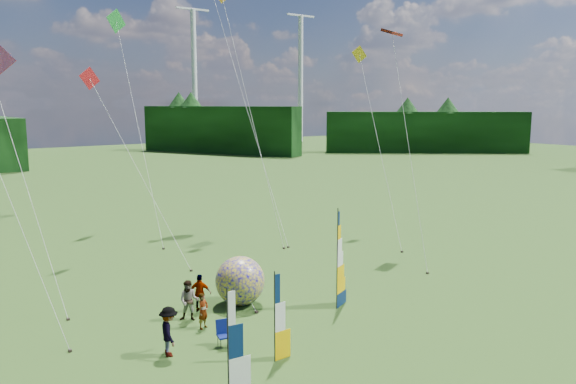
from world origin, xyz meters
TOP-DOWN VIEW (x-y plane):
  - ground at (0.00, 0.00)m, footprint 220.00×220.00m
  - treeline_ring at (0.00, 0.00)m, footprint 210.00×210.00m
  - turbine_left at (70.00, 95.00)m, footprint 8.00×1.20m
  - turbine_right at (45.00, 102.00)m, footprint 8.00×1.20m
  - feather_banner_main at (1.30, 3.42)m, footprint 1.15×0.59m
  - side_banner_left at (-3.96, 0.79)m, footprint 0.91×0.12m
  - side_banner_far at (-6.44, -0.16)m, footprint 1.01×0.21m
  - bol_inflatable at (-1.90, 6.49)m, footprint 2.93×2.93m
  - spectator_a at (-4.58, 5.03)m, footprint 0.64×0.55m
  - spectator_b at (-4.66, 6.15)m, footprint 0.93×0.87m
  - spectator_c at (-6.80, 3.50)m, footprint 0.73×1.27m
  - spectator_d at (-3.78, 6.82)m, footprint 1.02×0.96m
  - camp_chair at (-4.78, 2.93)m, footprint 0.72×0.72m
  - kite_whale at (6.60, 19.63)m, footprint 8.42×15.93m
  - kite_rainbow_delta at (-9.57, 12.23)m, footprint 6.93×10.85m
  - kite_parafoil at (10.40, 7.52)m, footprint 8.36×10.71m
  - small_kite_red at (-2.74, 16.14)m, footprint 7.47×10.50m
  - small_kite_orange at (5.75, 17.32)m, footprint 3.32×10.10m
  - small_kite_yellow at (12.68, 12.15)m, footprint 7.25×10.62m
  - small_kite_green at (0.05, 23.03)m, footprint 8.73×13.96m

SIDE VIEW (x-z plane):
  - ground at x=0.00m, z-range 0.00..0.00m
  - camp_chair at x=-4.78m, z-range 0.00..1.03m
  - spectator_a at x=-4.58m, z-range 0.00..1.50m
  - spectator_d at x=-3.78m, z-range 0.00..1.70m
  - spectator_b at x=-4.66m, z-range 0.00..1.76m
  - spectator_c at x=-6.80m, z-range 0.00..1.86m
  - bol_inflatable at x=-1.90m, z-range 0.00..2.27m
  - side_banner_left at x=-3.96m, z-range 0.00..3.25m
  - side_banner_far at x=-6.44m, z-range 0.00..3.39m
  - feather_banner_main at x=1.30m, z-range 0.00..4.47m
  - treeline_ring at x=0.00m, z-range 0.00..8.00m
  - small_kite_red at x=-2.74m, z-range 0.00..11.81m
  - kite_rainbow_delta at x=-9.57m, z-range 0.00..13.59m
  - small_kite_yellow at x=12.68m, z-range 0.00..13.79m
  - kite_parafoil at x=10.40m, z-range 0.00..15.35m
  - small_kite_green at x=0.05m, z-range 0.00..16.84m
  - small_kite_orange at x=5.75m, z-range 0.00..17.90m
  - kite_whale at x=6.60m, z-range 0.00..20.71m
  - turbine_left at x=70.00m, z-range 0.00..30.00m
  - turbine_right at x=45.00m, z-range 0.00..30.00m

